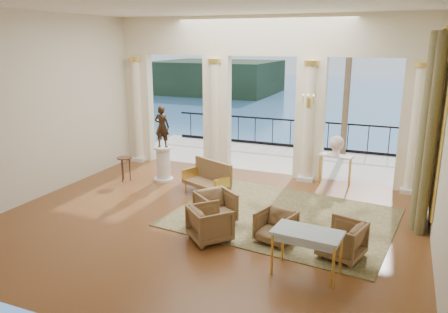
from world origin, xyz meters
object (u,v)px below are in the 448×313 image
at_px(armchair_c, 342,238).
at_px(side_table, 124,161).
at_px(armchair_b, 276,225).
at_px(game_table, 307,236).
at_px(pedestal, 163,164).
at_px(console_table, 335,160).
at_px(statue, 162,127).
at_px(armchair_a, 215,206).
at_px(settee, 209,178).
at_px(armchair_d, 210,222).

relative_size(armchair_c, side_table, 1.10).
height_order(armchair_b, armchair_c, armchair_c).
xyz_separation_m(game_table, pedestal, (-4.79, 3.52, -0.23)).
bearing_deg(armchair_c, console_table, -154.00).
relative_size(game_table, console_table, 1.26).
xyz_separation_m(game_table, statue, (-4.79, 3.52, 0.85)).
bearing_deg(armchair_a, statue, 87.91).
height_order(armchair_c, statue, statue).
xyz_separation_m(armchair_b, side_table, (-4.95, 2.08, 0.24)).
height_order(settee, console_table, settee).
xyz_separation_m(game_table, side_table, (-5.76, 3.08, -0.11)).
bearing_deg(statue, armchair_d, 127.43).
bearing_deg(armchair_c, pedestal, -101.53).
bearing_deg(side_table, statue, 24.40).
bearing_deg(armchair_d, settee, -23.08).
distance_m(game_table, side_table, 6.54).
distance_m(game_table, statue, 6.00).
height_order(armchair_b, armchair_d, armchair_d).
bearing_deg(statue, pedestal, 180.00).
bearing_deg(statue, armchair_a, 134.19).
bearing_deg(console_table, armchair_d, -100.01).
xyz_separation_m(armchair_d, pedestal, (-2.76, 2.96, 0.08)).
height_order(armchair_b, settee, settee).
xyz_separation_m(settee, statue, (-1.64, 0.55, 1.11)).
xyz_separation_m(armchair_c, settee, (-3.60, 2.14, 0.06)).
relative_size(armchair_a, side_table, 1.12).
height_order(armchair_c, pedestal, pedestal).
bearing_deg(side_table, game_table, -28.09).
relative_size(armchair_c, game_table, 0.63).
xyz_separation_m(pedestal, console_table, (4.49, 1.44, 0.23)).
height_order(armchair_a, side_table, armchair_a).
relative_size(armchair_d, statue, 0.67).
relative_size(armchair_b, settee, 0.48).
distance_m(armchair_d, console_table, 4.74).
height_order(armchair_a, game_table, game_table).
xyz_separation_m(armchair_b, statue, (-3.97, 2.53, 1.20)).
distance_m(armchair_a, armchair_d, 0.87).
height_order(pedestal, console_table, pedestal).
distance_m(armchair_d, side_table, 4.52).
height_order(armchair_b, console_table, console_table).
bearing_deg(armchair_b, statue, 162.88).
height_order(armchair_a, settee, settee).
distance_m(game_table, pedestal, 5.95).
bearing_deg(side_table, pedestal, 24.40).
height_order(armchair_b, pedestal, pedestal).
bearing_deg(settee, armchair_a, -37.74).
relative_size(armchair_b, armchair_d, 0.89).
bearing_deg(armchair_c, armchair_a, -86.07).
bearing_deg(armchair_d, armchair_c, -131.92).
xyz_separation_m(armchair_d, settee, (-1.12, 2.41, 0.05)).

